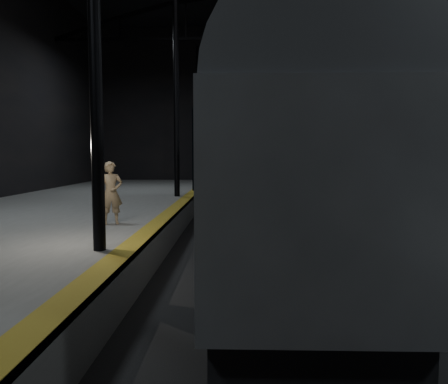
{
  "coord_description": "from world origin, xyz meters",
  "views": [
    {
      "loc": [
        -0.93,
        -12.95,
        2.99
      ],
      "look_at": [
        -1.26,
        -1.28,
        2.0
      ],
      "focal_mm": 35.0,
      "sensor_mm": 36.0,
      "label": 1
    }
  ],
  "objects": [
    {
      "name": "ground",
      "position": [
        0.0,
        0.0,
        0.0
      ],
      "size": [
        44.0,
        44.0,
        0.0
      ],
      "primitive_type": "plane",
      "color": "black",
      "rests_on": "ground"
    },
    {
      "name": "platform_left",
      "position": [
        -7.5,
        0.0,
        0.5
      ],
      "size": [
        9.0,
        43.8,
        1.0
      ],
      "primitive_type": "cube",
      "color": "#575754",
      "rests_on": "ground"
    },
    {
      "name": "tactile_strip",
      "position": [
        -3.25,
        0.0,
        1.0
      ],
      "size": [
        0.5,
        43.8,
        0.01
      ],
      "primitive_type": "cube",
      "color": "#7D6216",
      "rests_on": "platform_left"
    },
    {
      "name": "track",
      "position": [
        0.0,
        0.0,
        0.07
      ],
      "size": [
        2.4,
        43.0,
        0.24
      ],
      "color": "#3F3328",
      "rests_on": "ground"
    },
    {
      "name": "train",
      "position": [
        -0.0,
        0.78,
        2.79
      ],
      "size": [
        2.81,
        18.74,
        5.01
      ],
      "color": "#929499",
      "rests_on": "ground"
    },
    {
      "name": "woman",
      "position": [
        -4.53,
        -0.58,
        1.9
      ],
      "size": [
        0.78,
        0.66,
        1.81
      ],
      "primitive_type": "imported",
      "rotation": [
        0.0,
        0.0,
        0.4
      ],
      "color": "#A08662",
      "rests_on": "platform_left"
    }
  ]
}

